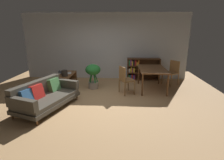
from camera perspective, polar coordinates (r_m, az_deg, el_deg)
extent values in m
plane|color=tan|center=(5.17, -4.74, -7.26)|extent=(8.16, 8.16, 0.00)
cube|color=silver|center=(7.46, -2.23, 10.81)|extent=(6.80, 0.10, 2.70)
cylinder|color=brown|center=(5.42, -11.35, -5.61)|extent=(0.04, 0.04, 0.13)
cylinder|color=brown|center=(4.32, -23.21, -12.62)|extent=(0.04, 0.04, 0.13)
cylinder|color=brown|center=(5.85, -17.56, -4.42)|extent=(0.04, 0.04, 0.13)
cylinder|color=brown|center=(4.85, -29.64, -10.27)|extent=(0.04, 0.04, 0.13)
cube|color=#474238|center=(5.02, -20.06, -6.69)|extent=(1.40, 1.94, 0.10)
cube|color=#474238|center=(4.98, -20.17, -5.63)|extent=(1.34, 1.86, 0.10)
cube|color=#474238|center=(5.14, -23.32, -2.39)|extent=(0.72, 1.65, 0.39)
cube|color=#474238|center=(5.51, -14.81, -1.15)|extent=(0.84, 0.41, 0.25)
cube|color=#474238|center=(4.41, -27.36, -6.89)|extent=(0.84, 0.41, 0.25)
cube|color=#336093|center=(4.73, -25.97, -4.85)|extent=(0.32, 0.39, 0.36)
cube|color=red|center=(4.92, -23.34, -3.62)|extent=(0.33, 0.41, 0.39)
cube|color=#4C894C|center=(5.37, -18.44, -1.50)|extent=(0.33, 0.42, 0.39)
cube|color=brown|center=(7.02, -13.18, 0.96)|extent=(0.44, 0.04, 0.52)
cube|color=brown|center=(5.93, -16.28, -2.09)|extent=(0.44, 0.04, 0.52)
cube|color=brown|center=(6.48, -14.58, -0.74)|extent=(0.44, 1.19, 0.04)
cube|color=brown|center=(6.40, -14.75, 1.60)|extent=(0.44, 1.23, 0.04)
cube|color=brown|center=(6.54, -14.45, -2.43)|extent=(0.44, 1.19, 0.04)
cube|color=silver|center=(6.56, -14.14, 2.25)|extent=(0.29, 0.35, 0.02)
cube|color=black|center=(6.58, -16.10, 2.49)|extent=(0.27, 0.34, 0.07)
cylinder|color=#2D2823|center=(6.16, -15.16, 2.16)|extent=(0.20, 0.20, 0.20)
cylinder|color=slate|center=(6.15, -15.19, 2.53)|extent=(0.11, 0.11, 0.01)
cylinder|color=#9E9389|center=(6.34, -6.09, -1.65)|extent=(0.34, 0.34, 0.23)
cylinder|color=#287A33|center=(6.24, -5.44, 1.46)|extent=(0.20, 0.05, 0.49)
cylinder|color=#287A33|center=(6.31, -5.87, 1.72)|extent=(0.10, 0.21, 0.52)
cylinder|color=#287A33|center=(6.30, -6.75, 1.66)|extent=(0.20, 0.16, 0.52)
cylinder|color=#287A33|center=(6.21, -6.68, 1.21)|extent=(0.14, 0.12, 0.46)
cylinder|color=#287A33|center=(6.15, -5.84, 1.54)|extent=(0.14, 0.20, 0.56)
ellipsoid|color=#287A33|center=(6.19, -6.24, 3.38)|extent=(0.53, 0.53, 0.37)
cylinder|color=brown|center=(6.85, 8.65, 1.68)|extent=(0.06, 0.06, 0.71)
cylinder|color=brown|center=(5.61, 9.88, -1.65)|extent=(0.06, 0.06, 0.71)
cylinder|color=brown|center=(6.97, 15.09, 1.56)|extent=(0.06, 0.06, 0.71)
cylinder|color=brown|center=(5.76, 17.66, -1.72)|extent=(0.06, 0.06, 0.71)
cube|color=brown|center=(6.19, 12.98, 3.51)|extent=(0.89, 1.39, 0.05)
cylinder|color=olive|center=(6.04, 5.34, -1.51)|extent=(0.04, 0.04, 0.44)
cylinder|color=olive|center=(5.72, 7.31, -2.61)|extent=(0.04, 0.04, 0.44)
cylinder|color=olive|center=(5.88, 2.38, -1.95)|extent=(0.04, 0.04, 0.44)
cylinder|color=olive|center=(5.55, 4.23, -3.11)|extent=(0.04, 0.04, 0.44)
cube|color=olive|center=(5.72, 4.86, 0.01)|extent=(0.54, 0.56, 0.04)
cube|color=olive|center=(5.58, 3.35, 2.13)|extent=(0.21, 0.36, 0.43)
cylinder|color=olive|center=(6.80, 18.71, -0.31)|extent=(0.04, 0.04, 0.43)
cylinder|color=olive|center=(7.05, 15.99, 0.49)|extent=(0.04, 0.04, 0.43)
cylinder|color=olive|center=(7.13, 20.72, 0.23)|extent=(0.04, 0.04, 0.43)
cylinder|color=olive|center=(7.37, 18.05, 0.98)|extent=(0.04, 0.04, 0.43)
cube|color=olive|center=(7.03, 18.54, 2.22)|extent=(0.64, 0.64, 0.04)
cube|color=olive|center=(7.14, 19.72, 4.24)|extent=(0.28, 0.35, 0.43)
cube|color=#56351E|center=(7.37, 5.11, 3.62)|extent=(0.04, 0.30, 0.91)
cube|color=#56351E|center=(7.53, 15.08, 3.40)|extent=(0.04, 0.30, 0.91)
cube|color=#56351E|center=(7.34, 10.32, 6.84)|extent=(1.34, 0.30, 0.04)
cube|color=#56351E|center=(7.53, 9.98, 0.29)|extent=(1.34, 0.30, 0.04)
cube|color=#56351E|center=(7.55, 10.03, 3.75)|extent=(1.30, 0.04, 0.91)
cube|color=#56351E|center=(7.45, 10.09, 2.44)|extent=(1.30, 0.29, 0.04)
cube|color=#56351E|center=(7.39, 10.20, 4.62)|extent=(1.30, 0.29, 0.04)
cube|color=#337F47|center=(7.42, 5.59, 1.07)|extent=(0.06, 0.20, 0.17)
cube|color=#2D5199|center=(7.42, 6.09, 1.06)|extent=(0.05, 0.18, 0.17)
cube|color=red|center=(7.43, 6.56, 1.14)|extent=(0.06, 0.20, 0.19)
cube|color=#2D5199|center=(7.45, 6.95, 1.03)|extent=(0.03, 0.24, 0.16)
cube|color=#993884|center=(7.44, 7.29, 1.10)|extent=(0.04, 0.23, 0.18)
cube|color=silver|center=(7.36, 5.58, 3.19)|extent=(0.05, 0.22, 0.15)
cube|color=gold|center=(7.36, 5.97, 3.31)|extent=(0.05, 0.22, 0.19)
cube|color=gold|center=(7.36, 6.34, 3.44)|extent=(0.04, 0.22, 0.22)
cube|color=#993884|center=(7.36, 6.65, 3.19)|extent=(0.04, 0.19, 0.16)
cube|color=gold|center=(7.37, 7.14, 3.25)|extent=(0.07, 0.22, 0.18)
cube|color=#337F47|center=(7.30, 5.68, 5.65)|extent=(0.05, 0.25, 0.21)
cube|color=#993884|center=(7.29, 6.16, 5.70)|extent=(0.05, 0.18, 0.23)
cube|color=gold|center=(7.30, 6.61, 5.48)|extent=(0.05, 0.22, 0.18)
cube|color=black|center=(7.30, 7.09, 5.65)|extent=(0.06, 0.19, 0.23)
cube|color=red|center=(7.32, 7.61, 5.60)|extent=(0.06, 0.24, 0.21)
cube|color=gold|center=(7.33, 8.10, 5.37)|extent=(0.05, 0.23, 0.15)
cube|color=orange|center=(7.32, 8.60, 5.58)|extent=(0.06, 0.20, 0.21)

